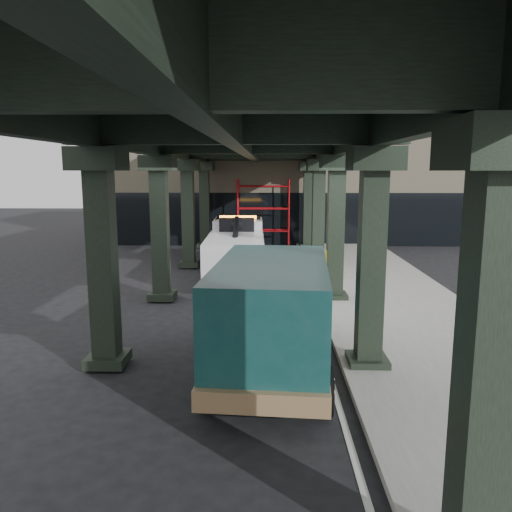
# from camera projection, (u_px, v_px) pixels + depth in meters

# --- Properties ---
(ground) EXTENTS (90.00, 90.00, 0.00)m
(ground) POSITION_uv_depth(u_px,v_px,m) (258.00, 318.00, 15.47)
(ground) COLOR black
(ground) RESTS_ON ground
(sidewalk) EXTENTS (5.00, 40.00, 0.15)m
(sidewalk) POSITION_uv_depth(u_px,v_px,m) (388.00, 300.00, 17.31)
(sidewalk) COLOR gray
(sidewalk) RESTS_ON ground
(lane_stripe) EXTENTS (0.12, 38.00, 0.01)m
(lane_stripe) POSITION_uv_depth(u_px,v_px,m) (308.00, 301.00, 17.40)
(lane_stripe) COLOR silver
(lane_stripe) RESTS_ON ground
(viaduct) EXTENTS (7.40, 32.00, 6.40)m
(viaduct) POSITION_uv_depth(u_px,v_px,m) (247.00, 141.00, 16.53)
(viaduct) COLOR black
(viaduct) RESTS_ON ground
(building) EXTENTS (22.00, 10.00, 8.00)m
(building) POSITION_uv_depth(u_px,v_px,m) (293.00, 178.00, 34.45)
(building) COLOR #C6B793
(building) RESTS_ON ground
(scaffolding) EXTENTS (3.08, 0.88, 4.00)m
(scaffolding) POSITION_uv_depth(u_px,v_px,m) (263.00, 212.00, 29.54)
(scaffolding) COLOR red
(scaffolding) RESTS_ON ground
(tow_truck) EXTENTS (2.55, 7.97, 2.59)m
(tow_truck) POSITION_uv_depth(u_px,v_px,m) (237.00, 247.00, 21.35)
(tow_truck) COLOR black
(tow_truck) RESTS_ON ground
(towed_van) EXTENTS (2.94, 6.50, 2.57)m
(towed_van) POSITION_uv_depth(u_px,v_px,m) (273.00, 311.00, 11.19)
(towed_van) COLOR #124040
(towed_van) RESTS_ON ground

